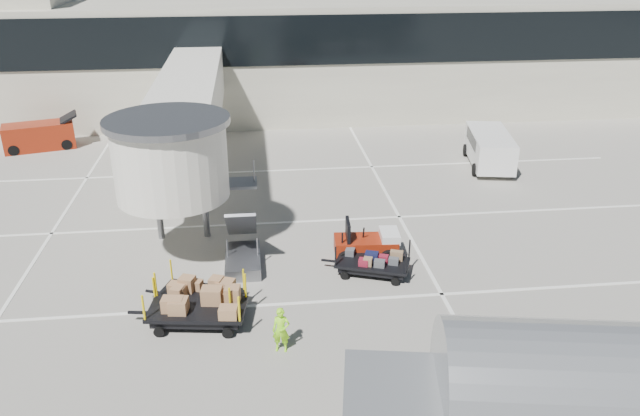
{
  "coord_description": "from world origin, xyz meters",
  "views": [
    {
      "loc": [
        -0.79,
        -17.42,
        12.42
      ],
      "look_at": [
        1.85,
        5.99,
        2.0
      ],
      "focal_mm": 35.0,
      "sensor_mm": 36.0,
      "label": 1
    }
  ],
  "objects_px": {
    "minivan": "(489,146)",
    "box_cart_far": "(203,294)",
    "box_cart_near": "(191,310)",
    "belt_loader": "(40,136)",
    "suitcase_cart": "(372,263)",
    "ground_worker": "(281,330)",
    "baggage_tug": "(368,245)"
  },
  "relations": [
    {
      "from": "suitcase_cart",
      "to": "box_cart_far",
      "type": "distance_m",
      "value": 6.72
    },
    {
      "from": "box_cart_near",
      "to": "ground_worker",
      "type": "relative_size",
      "value": 2.65
    },
    {
      "from": "box_cart_far",
      "to": "baggage_tug",
      "type": "bearing_deg",
      "value": 46.01
    },
    {
      "from": "box_cart_near",
      "to": "minivan",
      "type": "height_order",
      "value": "minivan"
    },
    {
      "from": "baggage_tug",
      "to": "ground_worker",
      "type": "distance_m",
      "value": 7.05
    },
    {
      "from": "suitcase_cart",
      "to": "minivan",
      "type": "bearing_deg",
      "value": 72.25
    },
    {
      "from": "ground_worker",
      "to": "minivan",
      "type": "bearing_deg",
      "value": 62.05
    },
    {
      "from": "suitcase_cart",
      "to": "minivan",
      "type": "xyz_separation_m",
      "value": [
        9.08,
        11.75,
        0.68
      ]
    },
    {
      "from": "minivan",
      "to": "belt_loader",
      "type": "bearing_deg",
      "value": 177.41
    },
    {
      "from": "suitcase_cart",
      "to": "minivan",
      "type": "distance_m",
      "value": 14.87
    },
    {
      "from": "baggage_tug",
      "to": "belt_loader",
      "type": "xyz_separation_m",
      "value": [
        -17.71,
        16.48,
        0.19
      ]
    },
    {
      "from": "baggage_tug",
      "to": "belt_loader",
      "type": "bearing_deg",
      "value": 140.87
    },
    {
      "from": "box_cart_far",
      "to": "minivan",
      "type": "relative_size",
      "value": 0.68
    },
    {
      "from": "box_cart_near",
      "to": "box_cart_far",
      "type": "relative_size",
      "value": 1.12
    },
    {
      "from": "baggage_tug",
      "to": "box_cart_far",
      "type": "height_order",
      "value": "baggage_tug"
    },
    {
      "from": "suitcase_cart",
      "to": "box_cart_near",
      "type": "bearing_deg",
      "value": -137.82
    },
    {
      "from": "ground_worker",
      "to": "box_cart_near",
      "type": "bearing_deg",
      "value": 160.11
    },
    {
      "from": "box_cart_near",
      "to": "belt_loader",
      "type": "relative_size",
      "value": 0.88
    },
    {
      "from": "suitcase_cart",
      "to": "minivan",
      "type": "height_order",
      "value": "minivan"
    },
    {
      "from": "box_cart_far",
      "to": "belt_loader",
      "type": "height_order",
      "value": "belt_loader"
    },
    {
      "from": "minivan",
      "to": "belt_loader",
      "type": "relative_size",
      "value": 1.16
    },
    {
      "from": "ground_worker",
      "to": "minivan",
      "type": "height_order",
      "value": "minivan"
    },
    {
      "from": "box_cart_far",
      "to": "box_cart_near",
      "type": "bearing_deg",
      "value": -88.02
    },
    {
      "from": "baggage_tug",
      "to": "ground_worker",
      "type": "relative_size",
      "value": 1.73
    },
    {
      "from": "baggage_tug",
      "to": "belt_loader",
      "type": "distance_m",
      "value": 24.19
    },
    {
      "from": "minivan",
      "to": "baggage_tug",
      "type": "bearing_deg",
      "value": -120.71
    },
    {
      "from": "box_cart_far",
      "to": "belt_loader",
      "type": "distance_m",
      "value": 22.54
    },
    {
      "from": "suitcase_cart",
      "to": "ground_worker",
      "type": "distance_m",
      "value": 5.96
    },
    {
      "from": "minivan",
      "to": "box_cart_far",
      "type": "bearing_deg",
      "value": -128.84
    },
    {
      "from": "baggage_tug",
      "to": "box_cart_near",
      "type": "relative_size",
      "value": 0.65
    },
    {
      "from": "box_cart_near",
      "to": "box_cart_far",
      "type": "bearing_deg",
      "value": 79.33
    },
    {
      "from": "box_cart_near",
      "to": "suitcase_cart",
      "type": "bearing_deg",
      "value": 30.26
    }
  ]
}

